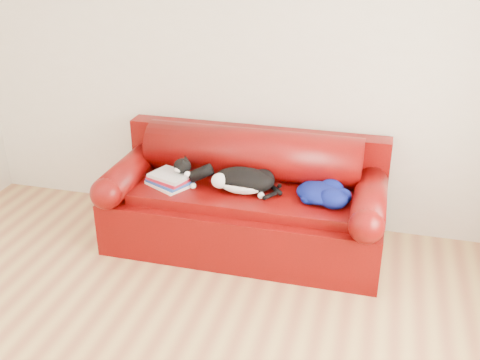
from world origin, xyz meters
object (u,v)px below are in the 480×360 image
object	(u,v)px
sofa_base	(245,218)
book_stack	(170,180)
blanket	(323,192)
cat	(243,181)

from	to	relation	value
sofa_base	book_stack	bearing A→B (deg)	-169.28
book_stack	blanket	size ratio (longest dim) A/B	0.85
cat	book_stack	bearing A→B (deg)	170.47
sofa_base	cat	world-z (taller)	cat
book_stack	cat	xyz separation A→B (m)	(0.57, 0.03, 0.04)
sofa_base	book_stack	distance (m)	0.65
cat	sofa_base	bearing A→B (deg)	79.85
sofa_base	cat	bearing A→B (deg)	-87.38
blanket	book_stack	bearing A→B (deg)	-177.11
book_stack	blanket	bearing A→B (deg)	2.89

